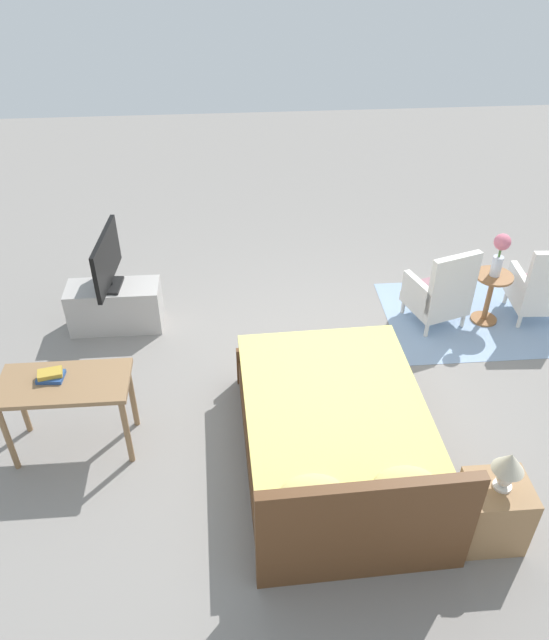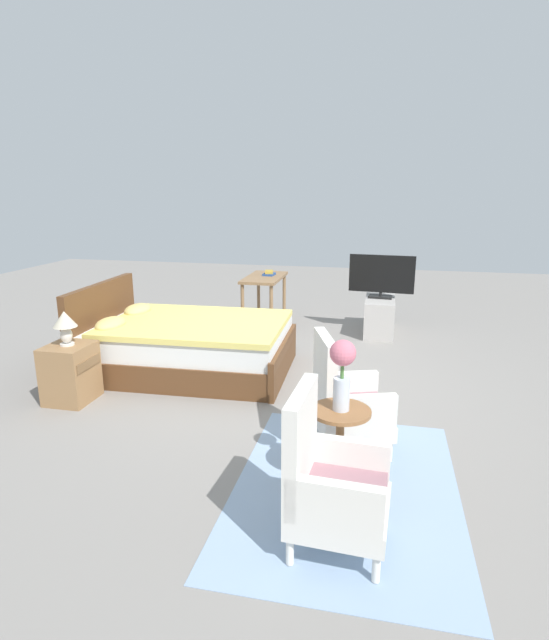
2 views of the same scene
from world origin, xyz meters
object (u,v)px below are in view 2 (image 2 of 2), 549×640
at_px(nightstand, 71,373).
at_px(vanity_desk, 264,283).
at_px(armchair_by_window_left, 330,484).
at_px(flower_vase, 342,368).
at_px(tv_stand, 379,315).
at_px(bed, 186,345).
at_px(tv_flatscreen, 382,276).
at_px(side_table, 340,439).
at_px(armchair_by_window_right, 346,404).
at_px(table_lamp, 65,323).
at_px(book_stack, 269,273).

relative_size(nightstand, vanity_desk, 0.54).
xyz_separation_m(armchair_by_window_left, flower_vase, (0.56, -0.01, 0.49)).
xyz_separation_m(armchair_by_window_left, tv_stand, (4.54, -0.22, -0.13)).
distance_m(bed, tv_flatscreen, 2.96).
bearing_deg(side_table, armchair_by_window_right, 0.30).
bearing_deg(armchair_by_window_left, table_lamp, 60.60).
height_order(armchair_by_window_right, tv_stand, armchair_by_window_right).
relative_size(bed, armchair_by_window_left, 2.41).
xyz_separation_m(vanity_desk, book_stack, (0.10, -0.05, 0.14)).
xyz_separation_m(table_lamp, tv_flatscreen, (3.06, -2.86, 0.04)).
distance_m(bed, armchair_by_window_right, 2.35).
height_order(nightstand, vanity_desk, vanity_desk).
bearing_deg(book_stack, tv_flatscreen, -97.77).
height_order(armchair_by_window_left, armchair_by_window_right, same).
bearing_deg(armchair_by_window_right, book_stack, 21.53).
bearing_deg(armchair_by_window_right, nightstand, 81.86).
height_order(side_table, tv_stand, side_table).
height_order(tv_flatscreen, vanity_desk, tv_flatscreen).
relative_size(armchair_by_window_right, tv_stand, 0.96).
height_order(side_table, table_lamp, table_lamp).
xyz_separation_m(armchair_by_window_left, side_table, (0.56, -0.01, -0.02)).
distance_m(side_table, table_lamp, 2.83).
relative_size(vanity_desk, book_stack, 4.84).
bearing_deg(bed, tv_stand, -45.88).
bearing_deg(side_table, tv_stand, -3.04).
height_order(flower_vase, vanity_desk, flower_vase).
relative_size(bed, book_stack, 10.32).
bearing_deg(tv_stand, flower_vase, 176.96).
bearing_deg(bed, tv_flatscreen, -45.85).
relative_size(bed, table_lamp, 6.72).
height_order(flower_vase, tv_stand, flower_vase).
bearing_deg(tv_flatscreen, nightstand, 136.93).
xyz_separation_m(bed, vanity_desk, (2.16, -0.39, 0.32)).
bearing_deg(bed, side_table, -136.01).
relative_size(nightstand, tv_stand, 0.58).
height_order(armchair_by_window_left, nightstand, armchair_by_window_left).
relative_size(side_table, tv_stand, 0.61).
bearing_deg(book_stack, armchair_by_window_right, -158.47).
height_order(nightstand, tv_flatscreen, tv_flatscreen).
distance_m(side_table, vanity_desk, 4.38).
height_order(armchair_by_window_left, table_lamp, armchair_by_window_left).
bearing_deg(bed, armchair_by_window_right, -126.73).
relative_size(bed, armchair_by_window_right, 2.41).
height_order(tv_stand, tv_flatscreen, tv_flatscreen).
xyz_separation_m(armchair_by_window_right, vanity_desk, (3.56, 1.49, 0.24)).
distance_m(armchair_by_window_right, nightstand, 2.67).
xyz_separation_m(flower_vase, book_stack, (4.21, 1.45, -0.12)).
height_order(bed, armchair_by_window_left, bed).
xyz_separation_m(side_table, tv_flatscreen, (3.98, -0.21, 0.45)).
xyz_separation_m(bed, armchair_by_window_left, (-2.51, -1.88, 0.08)).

